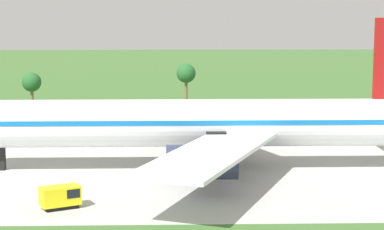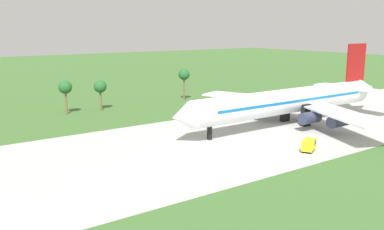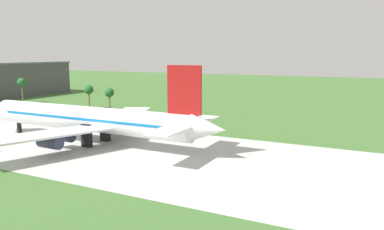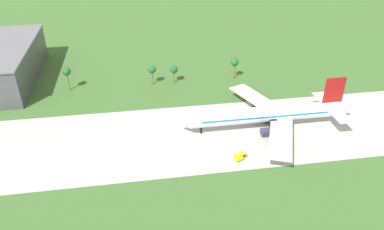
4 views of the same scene
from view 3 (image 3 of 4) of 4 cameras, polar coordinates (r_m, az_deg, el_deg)
name	(u,v)px [view 3 (image 3 of 4)]	position (r m, az deg, el deg)	size (l,w,h in m)	color
ground_plane	(3,133)	(113.68, -26.81, -2.42)	(600.00, 600.00, 0.00)	#3D662D
taxiway_strip	(3,133)	(113.67, -26.81, -2.42)	(320.00, 44.00, 0.02)	#B2B2AD
jet_airliner	(92,119)	(91.58, -15.01, -0.66)	(68.62, 55.46, 18.88)	white
palm_tree_row	(94,89)	(148.64, -14.67, 3.83)	(79.87, 3.60, 10.86)	brown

